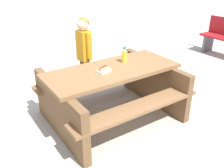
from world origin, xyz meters
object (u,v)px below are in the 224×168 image
Objects in this scene: child_in_coat at (84,46)px; picnic_table at (112,89)px; soda_bottle at (124,55)px; hotdog_tray at (104,70)px.

picnic_table is at bearing 96.24° from child_in_coat.
soda_bottle is 0.85m from child_in_coat.
picnic_table is 1.61× the size of child_in_coat.
child_in_coat is at bearing -83.76° from picnic_table.
picnic_table is 9.69× the size of hotdog_tray.
soda_bottle is at bearing 114.77° from child_in_coat.
child_in_coat reaches higher than hotdog_tray.
hotdog_tray is 0.99m from child_in_coat.
child_in_coat is at bearing -65.23° from soda_bottle.
child_in_coat is (-0.04, -0.99, 0.03)m from hotdog_tray.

